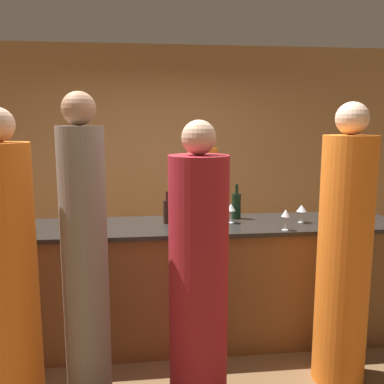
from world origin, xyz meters
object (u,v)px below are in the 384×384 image
Objects in this scene: guest_0 at (344,256)px; ice_bucket at (202,209)px; bartender at (203,223)px; wine_bottle_0 at (167,211)px; guest_2 at (85,261)px; wine_bottle_1 at (236,205)px; guest_1 at (198,277)px; guest_3 at (8,280)px.

guest_0 reaches higher than ice_bucket.
wine_bottle_0 is at bearing 58.63° from bartender.
wine_bottle_0 is at bearing 147.68° from guest_0.
guest_2 reaches higher than wine_bottle_1.
guest_1 is (-1.03, -0.12, -0.06)m from guest_0.
wine_bottle_0 is 0.61m from wine_bottle_1.
guest_3 is 1.36m from wine_bottle_0.
guest_3 is 6.40× the size of wine_bottle_1.
guest_3 reaches higher than guest_1.
wine_bottle_1 reaches higher than wine_bottle_0.
ice_bucket is (-0.09, -0.61, 0.26)m from bartender.
guest_2 is 9.52× the size of ice_bucket.
bartender is at bearing 58.63° from wine_bottle_0.
wine_bottle_0 is at bearing 99.66° from guest_1.
wine_bottle_1 is (0.46, 0.96, 0.27)m from guest_1.
wine_bottle_0 is at bearing 41.47° from guest_3.
bartender reaches higher than wine_bottle_0.
guest_2 is at bearing -137.24° from ice_bucket.
guest_1 is 1.16m from guest_3.
guest_1 is at bearing 1.61° from guest_3.
guest_1 is 8.73× the size of ice_bucket.
bartender is 0.63m from wine_bottle_1.
guest_3 is (-0.44, -0.11, -0.07)m from guest_2.
wine_bottle_0 is at bearing -176.67° from ice_bucket.
bartender is at bearing 81.54° from ice_bucket.
ice_bucket is (-0.31, -0.09, -0.01)m from wine_bottle_1.
wine_bottle_0 is (-1.18, 0.74, 0.19)m from guest_0.
wine_bottle_0 is (1.01, 0.89, 0.22)m from guest_3.
bartender is 0.94× the size of guest_3.
ice_bucket is at bearing 139.31° from guest_0.
wine_bottle_0 is (-0.38, -0.63, 0.26)m from bartender.
wine_bottle_1 is at bearing 9.72° from wine_bottle_0.
guest_2 is at bearing -143.03° from wine_bottle_1.
guest_1 is 0.92× the size of guest_2.
guest_2 reaches higher than guest_1.
wine_bottle_1 is 1.42× the size of ice_bucket.
wine_bottle_0 reaches higher than ice_bucket.
guest_2 is 1.18m from ice_bucket.
guest_0 is 1.04m from guest_1.
guest_3 reaches higher than bartender.
guest_3 is at bearing 47.49° from bartender.
bartender is 0.67m from ice_bucket.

